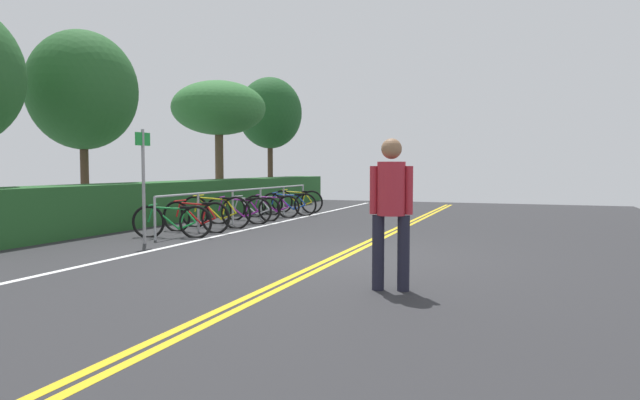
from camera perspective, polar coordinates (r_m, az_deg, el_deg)
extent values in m
cube|color=#2B2B2D|center=(8.96, 2.32, -5.88)|extent=(28.92, 12.85, 0.05)
cube|color=gold|center=(8.93, 2.81, -5.74)|extent=(26.03, 0.10, 0.00)
cube|color=gold|center=(8.98, 1.83, -5.69)|extent=(26.03, 0.10, 0.00)
cube|color=white|center=(10.40, -14.78, -4.56)|extent=(26.03, 0.12, 0.00)
cylinder|color=#9EA0A5|center=(11.22, -16.61, -1.85)|extent=(0.05, 0.05, 0.84)
cylinder|color=#9EA0A5|center=(12.47, -12.40, -1.28)|extent=(0.05, 0.05, 0.84)
cylinder|color=#9EA0A5|center=(13.76, -8.96, -0.81)|extent=(0.05, 0.05, 0.84)
cylinder|color=#9EA0A5|center=(15.10, -6.13, -0.43)|extent=(0.05, 0.05, 0.84)
cylinder|color=#9EA0A5|center=(16.47, -3.76, -0.10)|extent=(0.05, 0.05, 0.84)
cylinder|color=#9EA0A5|center=(17.87, -1.76, 0.17)|extent=(0.05, 0.05, 0.84)
cylinder|color=#9EA0A5|center=(14.41, -7.49, 1.06)|extent=(7.60, 0.04, 0.04)
torus|color=black|center=(11.74, -17.23, -2.17)|extent=(0.25, 0.67, 0.68)
torus|color=black|center=(11.43, -12.66, -2.25)|extent=(0.25, 0.67, 0.68)
cylinder|color=#198C38|center=(11.61, -15.55, -1.81)|extent=(0.20, 0.54, 0.47)
cylinder|color=#198C38|center=(11.57, -15.27, -0.82)|extent=(0.23, 0.64, 0.07)
cylinder|color=#198C38|center=(11.51, -13.99, -1.91)|extent=(0.08, 0.16, 0.42)
cylinder|color=#198C38|center=(11.49, -13.47, -2.58)|extent=(0.14, 0.35, 0.17)
cylinder|color=#198C38|center=(11.45, -13.19, -1.57)|extent=(0.11, 0.24, 0.29)
cylinder|color=#198C38|center=(11.71, -17.02, -1.45)|extent=(0.07, 0.14, 0.31)
cube|color=black|center=(11.47, -13.71, -0.76)|extent=(0.14, 0.21, 0.05)
cylinder|color=#198C38|center=(11.68, -16.81, -0.48)|extent=(0.45, 0.16, 0.03)
torus|color=black|center=(12.69, -14.52, -1.67)|extent=(0.07, 0.71, 0.71)
torus|color=black|center=(12.18, -10.70, -1.83)|extent=(0.07, 0.71, 0.71)
cylinder|color=red|center=(12.49, -13.13, -1.36)|extent=(0.05, 0.56, 0.48)
cylinder|color=red|center=(12.44, -12.90, -0.39)|extent=(0.05, 0.66, 0.07)
cylinder|color=red|center=(12.31, -11.82, -1.48)|extent=(0.04, 0.16, 0.43)
cylinder|color=red|center=(12.27, -11.39, -2.14)|extent=(0.04, 0.36, 0.18)
cylinder|color=red|center=(12.22, -11.14, -1.16)|extent=(0.04, 0.24, 0.30)
cylinder|color=red|center=(12.65, -14.35, -0.98)|extent=(0.04, 0.13, 0.32)
cube|color=black|center=(12.26, -11.58, -0.36)|extent=(0.08, 0.20, 0.05)
cylinder|color=red|center=(12.61, -14.18, -0.06)|extent=(0.46, 0.04, 0.03)
torus|color=black|center=(13.53, -12.74, -1.19)|extent=(0.08, 0.78, 0.78)
torus|color=black|center=(13.00, -8.63, -1.33)|extent=(0.08, 0.78, 0.78)
cylinder|color=yellow|center=(13.32, -11.24, -0.86)|extent=(0.06, 0.62, 0.53)
cylinder|color=yellow|center=(13.27, -10.99, 0.14)|extent=(0.06, 0.74, 0.07)
cylinder|color=yellow|center=(13.14, -9.84, -0.98)|extent=(0.04, 0.18, 0.48)
cylinder|color=yellow|center=(13.10, -9.37, -1.66)|extent=(0.05, 0.40, 0.20)
cylinder|color=yellow|center=(13.05, -9.11, -0.64)|extent=(0.05, 0.27, 0.33)
cylinder|color=yellow|center=(13.49, -12.55, -0.47)|extent=(0.04, 0.14, 0.35)
cube|color=black|center=(13.09, -9.58, 0.17)|extent=(0.09, 0.20, 0.05)
cylinder|color=yellow|center=(13.45, -12.37, 0.46)|extent=(0.46, 0.04, 0.03)
torus|color=black|center=(14.16, -10.39, -1.12)|extent=(0.25, 0.69, 0.70)
torus|color=black|center=(13.94, -6.38, -1.15)|extent=(0.25, 0.69, 0.70)
cylinder|color=purple|center=(14.07, -8.90, -0.80)|extent=(0.20, 0.56, 0.48)
cylinder|color=purple|center=(14.04, -8.65, 0.05)|extent=(0.23, 0.67, 0.07)
cylinder|color=purple|center=(13.99, -7.54, -0.88)|extent=(0.08, 0.17, 0.43)
cylinder|color=purple|center=(13.98, -7.09, -1.44)|extent=(0.14, 0.36, 0.18)
cylinder|color=purple|center=(13.96, -6.83, -0.59)|extent=(0.11, 0.25, 0.30)
cylinder|color=purple|center=(14.14, -10.20, -0.50)|extent=(0.07, 0.14, 0.32)
cube|color=black|center=(13.97, -7.28, 0.10)|extent=(0.13, 0.21, 0.05)
cylinder|color=purple|center=(14.11, -10.01, 0.32)|extent=(0.45, 0.16, 0.03)
torus|color=black|center=(15.19, -8.75, -0.87)|extent=(0.07, 0.67, 0.66)
torus|color=black|center=(14.68, -5.22, -0.99)|extent=(0.07, 0.67, 0.66)
cylinder|color=silver|center=(14.98, -7.46, -0.63)|extent=(0.05, 0.60, 0.45)
cylinder|color=silver|center=(14.94, -7.23, 0.12)|extent=(0.06, 0.72, 0.07)
cylinder|color=silver|center=(14.81, -6.25, -0.72)|extent=(0.04, 0.17, 0.41)
cylinder|color=silver|center=(14.77, -5.85, -1.24)|extent=(0.05, 0.38, 0.17)
cylinder|color=silver|center=(14.72, -5.62, -0.48)|extent=(0.04, 0.26, 0.28)
cylinder|color=silver|center=(15.15, -8.58, -0.33)|extent=(0.04, 0.14, 0.30)
cube|color=black|center=(14.77, -6.02, 0.15)|extent=(0.09, 0.20, 0.05)
cylinder|color=silver|center=(15.11, -8.42, 0.40)|extent=(0.46, 0.04, 0.03)
torus|color=black|center=(15.88, -6.71, -0.68)|extent=(0.19, 0.66, 0.66)
torus|color=black|center=(15.66, -3.28, -0.72)|extent=(0.19, 0.66, 0.66)
cylinder|color=purple|center=(15.79, -5.44, -0.42)|extent=(0.15, 0.55, 0.45)
cylinder|color=purple|center=(15.76, -5.22, 0.29)|extent=(0.17, 0.66, 0.07)
cylinder|color=purple|center=(15.71, -4.27, -0.49)|extent=(0.07, 0.16, 0.40)
cylinder|color=purple|center=(15.70, -3.89, -0.96)|extent=(0.11, 0.35, 0.17)
cylinder|color=purple|center=(15.67, -3.66, -0.25)|extent=(0.08, 0.24, 0.28)
cylinder|color=purple|center=(15.86, -6.55, -0.17)|extent=(0.06, 0.14, 0.30)
cube|color=black|center=(15.68, -4.05, 0.33)|extent=(0.12, 0.21, 0.05)
cylinder|color=purple|center=(15.84, -6.38, 0.53)|extent=(0.46, 0.12, 0.03)
torus|color=black|center=(16.62, -4.96, -0.44)|extent=(0.13, 0.69, 0.69)
torus|color=black|center=(16.30, -1.52, -0.50)|extent=(0.13, 0.69, 0.69)
cylinder|color=#1947B7|center=(16.49, -3.69, -0.18)|extent=(0.10, 0.59, 0.47)
cylinder|color=#1947B7|center=(16.45, -3.47, 0.53)|extent=(0.11, 0.71, 0.07)
cylinder|color=#1947B7|center=(16.38, -2.52, -0.26)|extent=(0.05, 0.17, 0.42)
cylinder|color=#1947B7|center=(16.36, -2.13, -0.74)|extent=(0.08, 0.38, 0.18)
cylinder|color=#1947B7|center=(16.32, -1.91, -0.02)|extent=(0.06, 0.26, 0.29)
cylinder|color=#1947B7|center=(16.59, -4.80, 0.08)|extent=(0.05, 0.14, 0.31)
cube|color=black|center=(16.35, -2.29, 0.56)|extent=(0.10, 0.21, 0.05)
cylinder|color=#1947B7|center=(16.56, -4.63, 0.77)|extent=(0.46, 0.08, 0.03)
torus|color=black|center=(17.64, -3.93, -0.15)|extent=(0.09, 0.73, 0.73)
torus|color=black|center=(17.30, -0.85, -0.21)|extent=(0.09, 0.73, 0.73)
cylinder|color=yellow|center=(17.50, -2.79, 0.10)|extent=(0.06, 0.57, 0.50)
cylinder|color=yellow|center=(17.47, -2.59, 0.82)|extent=(0.07, 0.68, 0.07)
cylinder|color=yellow|center=(17.39, -1.74, 0.03)|extent=(0.04, 0.17, 0.45)
cylinder|color=yellow|center=(17.36, -1.40, -0.45)|extent=(0.05, 0.36, 0.18)
cylinder|color=yellow|center=(17.33, -1.20, 0.27)|extent=(0.05, 0.25, 0.31)
cylinder|color=yellow|center=(17.61, -3.78, 0.37)|extent=(0.04, 0.14, 0.33)
cube|color=black|center=(17.35, -1.54, 0.85)|extent=(0.09, 0.20, 0.05)
cylinder|color=yellow|center=(17.58, -3.63, 1.05)|extent=(0.46, 0.05, 0.03)
cylinder|color=#1E1E2D|center=(6.43, 8.57, -5.44)|extent=(0.14, 0.14, 0.87)
cylinder|color=#1E1E2D|center=(6.44, 6.00, -5.41)|extent=(0.14, 0.14, 0.87)
cylinder|color=#B22633|center=(6.37, 7.33, 1.16)|extent=(0.32, 0.32, 0.61)
sphere|color=#8C6647|center=(6.36, 7.36, 5.25)|extent=(0.23, 0.23, 0.23)
cylinder|color=#B22633|center=(6.36, 9.13, 0.99)|extent=(0.09, 0.09, 0.55)
cylinder|color=#B22633|center=(6.38, 5.54, 1.03)|extent=(0.09, 0.09, 0.55)
cylinder|color=gray|center=(10.73, -17.68, 1.30)|extent=(0.06, 0.06, 2.12)
cube|color=#198C33|center=(10.73, -17.76, 5.99)|extent=(0.36, 0.06, 0.24)
cube|color=#235626|center=(16.82, -11.73, 0.24)|extent=(16.60, 1.16, 1.04)
cylinder|color=#473323|center=(15.41, -23.01, 1.59)|extent=(0.21, 0.21, 2.02)
ellipsoid|color=#235626|center=(15.52, -23.21, 10.33)|extent=(2.72, 2.72, 3.00)
cylinder|color=brown|center=(19.20, -10.30, 2.97)|extent=(0.28, 0.28, 2.61)
ellipsoid|color=#2D6B30|center=(19.31, -10.37, 9.28)|extent=(3.16, 3.16, 1.82)
cylinder|color=#473323|center=(23.22, -5.13, 2.76)|extent=(0.22, 0.22, 2.35)
ellipsoid|color=#1C4C21|center=(23.33, -5.16, 8.90)|extent=(2.64, 2.64, 2.93)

